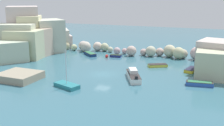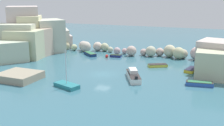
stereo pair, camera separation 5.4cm
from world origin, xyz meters
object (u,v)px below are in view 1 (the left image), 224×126
moored_boat_0 (67,85)px  moored_boat_2 (90,54)px  moored_boat_5 (158,65)px  moored_boat_6 (116,56)px  moored_boat_4 (191,70)px  stone_dock (19,76)px  moored_boat_1 (199,84)px  moored_boat_3 (133,75)px  channel_buoy (107,56)px

moored_boat_0 → moored_boat_2: bearing=126.9°
moored_boat_5 → moored_boat_6: 11.81m
moored_boat_0 → moored_boat_4: moored_boat_0 is taller
moored_boat_2 → moored_boat_4: size_ratio=1.04×
moored_boat_0 → moored_boat_2: size_ratio=1.37×
moored_boat_0 → moored_boat_2: 23.02m
moored_boat_2 → moored_boat_4: moored_boat_2 is taller
stone_dock → moored_boat_1: bearing=15.4°
moored_boat_1 → moored_boat_3: 10.28m
channel_buoy → moored_boat_3: bearing=-52.3°
moored_boat_3 → moored_boat_5: 9.57m
moored_boat_5 → moored_boat_6: bearing=-55.7°
moored_boat_5 → channel_buoy: bearing=-46.8°
moored_boat_2 → moored_boat_1: bearing=-167.2°
moored_boat_1 → moored_boat_6: 23.74m
moored_boat_2 → moored_boat_3: (14.78, -14.15, 0.28)m
channel_buoy → moored_boat_0: bearing=-83.4°
moored_boat_2 → moored_boat_6: 6.14m
stone_dock → moored_boat_2: (2.16, 21.33, -0.26)m
moored_boat_1 → moored_boat_4: 8.36m
moored_boat_4 → moored_boat_0: bearing=-32.4°
stone_dock → moored_boat_4: 29.65m
moored_boat_5 → moored_boat_6: size_ratio=1.52×
moored_boat_0 → channel_buoy: bearing=115.9°
moored_boat_6 → stone_dock: bearing=64.9°
moored_boat_0 → moored_boat_3: moored_boat_0 is taller
stone_dock → moored_boat_0: bearing=-3.8°
moored_boat_2 → moored_boat_4: bearing=-152.2°
moored_boat_3 → moored_boat_5: moored_boat_3 is taller
moored_boat_1 → moored_boat_3: bearing=-5.2°
moored_boat_3 → moored_boat_5: bearing=-36.9°
moored_boat_3 → moored_boat_4: moored_boat_3 is taller
moored_boat_5 → stone_dock: bearing=12.0°
moored_boat_4 → moored_boat_5: (-6.35, 0.95, -0.01)m
stone_dock → channel_buoy: stone_dock is taller
channel_buoy → moored_boat_2: (-4.55, 0.93, -0.02)m
moored_boat_2 → moored_boat_6: moored_boat_2 is taller
stone_dock → moored_boat_3: bearing=23.0°
channel_buoy → moored_boat_5: bearing=-17.6°
stone_dock → moored_boat_6: 23.34m
moored_boat_6 → moored_boat_2: bearing=0.2°
moored_boat_3 → moored_boat_6: size_ratio=2.56×
moored_boat_6 → moored_boat_0: bearing=87.8°
moored_boat_5 → moored_boat_0: bearing=31.2°
moored_boat_4 → moored_boat_6: (-16.93, 6.21, -0.02)m
moored_boat_1 → moored_boat_5: size_ratio=1.08×
stone_dock → moored_boat_2: 21.44m
stone_dock → moored_boat_4: size_ratio=1.55×
stone_dock → moored_boat_0: size_ratio=1.09×
moored_boat_0 → moored_boat_3: 11.03m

